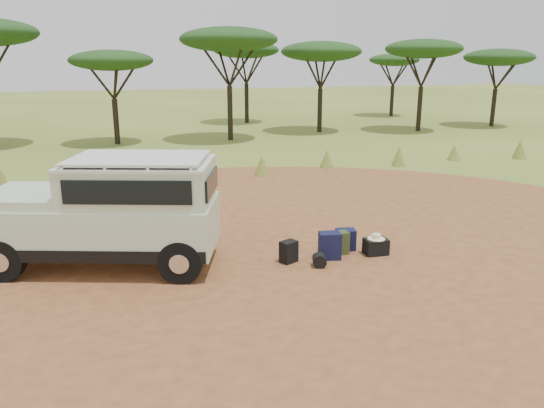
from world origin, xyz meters
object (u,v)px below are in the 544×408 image
object	(u,v)px
backpack_black	(289,252)
safari_vehicle	(110,214)
walking_staff	(160,220)
backpack_olive	(340,243)
backpack_navy	(330,246)
duffel_navy	(346,240)
hard_case	(376,247)

from	to	relation	value
backpack_black	safari_vehicle	bearing A→B (deg)	139.48
walking_staff	backpack_olive	size ratio (longest dim) A/B	2.94
backpack_olive	walking_staff	bearing A→B (deg)	156.19
backpack_navy	backpack_olive	world-z (taller)	backpack_navy
backpack_navy	walking_staff	bearing A→B (deg)	164.36
safari_vehicle	backpack_black	world-z (taller)	safari_vehicle
backpack_navy	backpack_olive	distance (m)	0.40
walking_staff	duffel_navy	distance (m)	4.36
safari_vehicle	backpack_navy	world-z (taller)	safari_vehicle
backpack_navy	hard_case	size ratio (longest dim) A/B	1.18
safari_vehicle	duffel_navy	distance (m)	5.33
backpack_black	duffel_navy	bearing A→B (deg)	-12.77
backpack_navy	backpack_black	bearing A→B (deg)	-173.95
safari_vehicle	hard_case	size ratio (longest dim) A/B	10.05
duffel_navy	hard_case	size ratio (longest dim) A/B	0.95
backpack_navy	hard_case	xyz separation A→B (m)	(1.12, -0.07, -0.12)
backpack_black	duffel_navy	distance (m)	1.58
duffel_navy	hard_case	bearing A→B (deg)	-29.89
backpack_navy	backpack_olive	xyz separation A→B (m)	(0.34, 0.21, -0.04)
safari_vehicle	backpack_olive	distance (m)	5.11
backpack_black	duffel_navy	xyz separation A→B (m)	(1.54, 0.36, 0.00)
duffel_navy	backpack_navy	bearing A→B (deg)	-130.54
safari_vehicle	backpack_black	distance (m)	3.91
duffel_navy	hard_case	distance (m)	0.73
backpack_navy	duffel_navy	bearing A→B (deg)	46.63
safari_vehicle	walking_staff	xyz separation A→B (m)	(1.09, 0.70, -0.42)
backpack_black	duffel_navy	size ratio (longest dim) A/B	0.98
safari_vehicle	hard_case	world-z (taller)	safari_vehicle
backpack_olive	hard_case	bearing A→B (deg)	-21.71
backpack_navy	hard_case	bearing A→B (deg)	7.24
backpack_black	backpack_navy	distance (m)	0.95
safari_vehicle	duffel_navy	xyz separation A→B (m)	(5.21, -0.61, -0.91)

